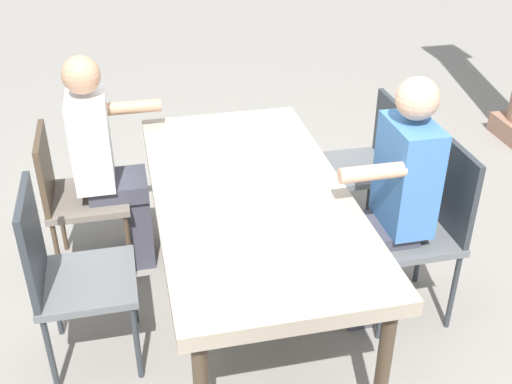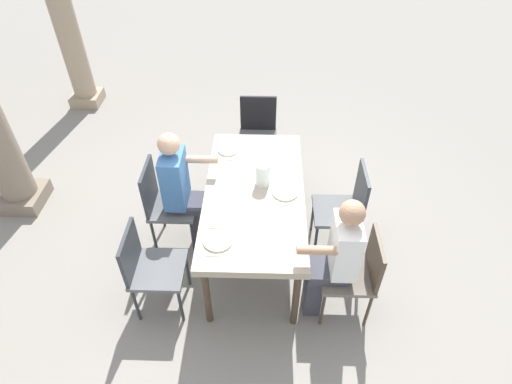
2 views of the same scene
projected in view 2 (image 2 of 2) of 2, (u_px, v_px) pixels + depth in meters
ground_plane at (255, 248)px, 4.30m from camera, size 16.00×16.00×0.00m
dining_table at (254, 197)px, 3.83m from camera, size 1.81×0.89×0.78m
chair_west_north at (148, 265)px, 3.50m from camera, size 0.44×0.44×0.87m
chair_west_south at (356, 270)px, 3.47m from camera, size 0.44×0.44×0.86m
chair_mid_north at (164, 201)px, 4.03m from camera, size 0.44×0.44×0.95m
chair_mid_south at (346, 205)px, 4.00m from camera, size 0.44×0.44×0.94m
chair_head_east at (258, 131)px, 4.93m from camera, size 0.44×0.44×0.93m
diner_woman_green at (335, 257)px, 3.36m from camera, size 0.35×0.49×1.27m
diner_man_white at (183, 189)px, 3.93m from camera, size 0.34×0.49×1.31m
stone_column_far at (61, 8)px, 5.54m from camera, size 0.42×0.42×2.86m
plate_0 at (218, 240)px, 3.34m from camera, size 0.24×0.24×0.02m
fork_0 at (216, 256)px, 3.23m from camera, size 0.02×0.17×0.01m
spoon_0 at (220, 227)px, 3.45m from camera, size 0.03×0.17×0.01m
plate_1 at (285, 192)px, 3.76m from camera, size 0.23×0.23×0.02m
fork_1 at (285, 204)px, 3.65m from camera, size 0.03×0.17×0.01m
spoon_1 at (285, 182)px, 3.88m from camera, size 0.02×0.17×0.01m
plate_2 at (228, 150)px, 4.24m from camera, size 0.21×0.21×0.02m
fork_2 at (227, 159)px, 4.13m from camera, size 0.02×0.17×0.01m
spoon_2 at (229, 142)px, 4.35m from camera, size 0.02×0.17×0.01m
water_pitcher at (263, 175)px, 3.80m from camera, size 0.13×0.13×0.22m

